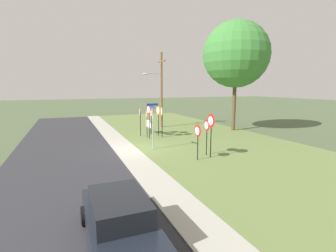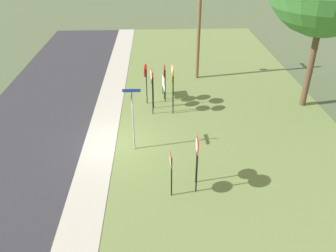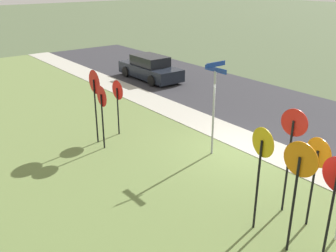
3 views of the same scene
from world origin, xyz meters
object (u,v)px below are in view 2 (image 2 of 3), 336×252
(stop_sign_far_left, at_px, (152,82))
(yield_sign_near_left, at_px, (197,150))
(stop_sign_near_right, at_px, (173,76))
(utility_pole, at_px, (197,17))
(stop_sign_far_right, at_px, (146,75))
(stop_sign_center_tall, at_px, (173,83))
(stop_sign_far_center, at_px, (152,82))
(stop_sign_near_left, at_px, (165,75))
(notice_board, at_px, (164,84))
(yield_sign_near_right, at_px, (171,164))
(yield_sign_far_left, at_px, (196,149))
(street_name_post, at_px, (133,115))

(stop_sign_far_left, relative_size, yield_sign_near_left, 1.03)
(stop_sign_near_right, distance_m, utility_pole, 5.32)
(stop_sign_near_right, height_order, stop_sign_far_right, stop_sign_near_right)
(stop_sign_center_tall, bearing_deg, stop_sign_far_center, -112.62)
(stop_sign_near_left, bearing_deg, notice_board, -169.20)
(stop_sign_near_left, relative_size, yield_sign_near_right, 1.12)
(yield_sign_near_right, bearing_deg, stop_sign_far_left, -175.92)
(notice_board, bearing_deg, yield_sign_near_right, -6.14)
(stop_sign_near_right, height_order, stop_sign_far_center, stop_sign_near_right)
(yield_sign_far_left, distance_m, street_name_post, 3.78)
(stop_sign_near_right, relative_size, yield_sign_near_left, 0.97)
(yield_sign_near_left, relative_size, yield_sign_far_left, 1.19)
(stop_sign_near_right, distance_m, notice_board, 1.78)
(stop_sign_near_right, bearing_deg, stop_sign_center_tall, -6.75)
(stop_sign_near_right, distance_m, stop_sign_far_left, 1.58)
(stop_sign_center_tall, distance_m, utility_pole, 6.20)
(stop_sign_far_right, xyz_separation_m, stop_sign_center_tall, (1.38, 1.52, 0.03))
(yield_sign_near_right, relative_size, utility_pole, 0.27)
(stop_sign_center_tall, xyz_separation_m, yield_sign_far_left, (6.28, 0.63, -0.20))
(stop_sign_near_right, height_order, street_name_post, street_name_post)
(street_name_post, distance_m, notice_board, 6.24)
(utility_pole, xyz_separation_m, notice_board, (3.08, -2.31, -3.45))
(stop_sign_far_left, distance_m, stop_sign_far_center, 0.82)
(yield_sign_near_right, relative_size, street_name_post, 0.67)
(street_name_post, bearing_deg, yield_sign_far_left, 44.97)
(yield_sign_near_left, bearing_deg, notice_board, -172.82)
(stop_sign_near_right, relative_size, street_name_post, 0.82)
(stop_sign_far_center, xyz_separation_m, utility_pole, (-4.68, 3.00, 2.62))
(yield_sign_near_right, xyz_separation_m, yield_sign_far_left, (-0.79, 1.08, 0.11))
(stop_sign_center_tall, relative_size, street_name_post, 0.82)
(stop_sign_far_center, distance_m, notice_board, 1.94)
(stop_sign_near_left, bearing_deg, stop_sign_center_tall, 21.77)
(yield_sign_near_left, bearing_deg, yield_sign_near_right, -78.16)
(stop_sign_near_left, height_order, street_name_post, street_name_post)
(stop_sign_near_left, height_order, notice_board, stop_sign_near_left)
(stop_sign_near_right, relative_size, yield_sign_far_left, 1.16)
(stop_sign_near_left, bearing_deg, stop_sign_far_center, -31.55)
(stop_sign_far_right, relative_size, yield_sign_near_left, 0.94)
(stop_sign_far_left, relative_size, stop_sign_far_center, 1.21)
(stop_sign_near_left, distance_m, street_name_post, 5.47)
(stop_sign_center_tall, distance_m, yield_sign_far_left, 6.31)
(stop_sign_far_center, bearing_deg, yield_sign_near_right, 16.43)
(stop_sign_far_center, xyz_separation_m, stop_sign_center_tall, (0.72, 1.13, 0.21))
(stop_sign_near_left, bearing_deg, stop_sign_near_right, 44.13)
(yield_sign_near_right, relative_size, yield_sign_far_left, 0.94)
(stop_sign_far_center, bearing_deg, stop_sign_near_right, 115.00)
(utility_pole, height_order, notice_board, utility_pole)
(yield_sign_near_right, bearing_deg, yield_sign_far_left, 124.47)
(yield_sign_near_left, height_order, yield_sign_near_right, yield_sign_near_left)
(stop_sign_near_left, distance_m, notice_board, 1.15)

